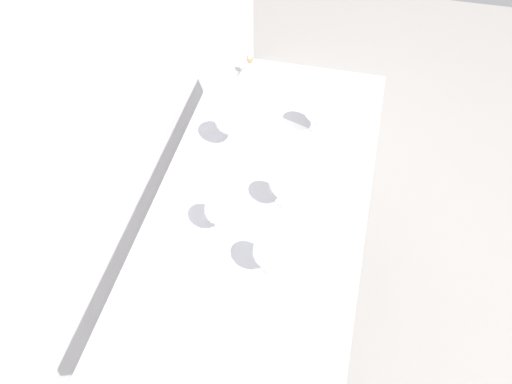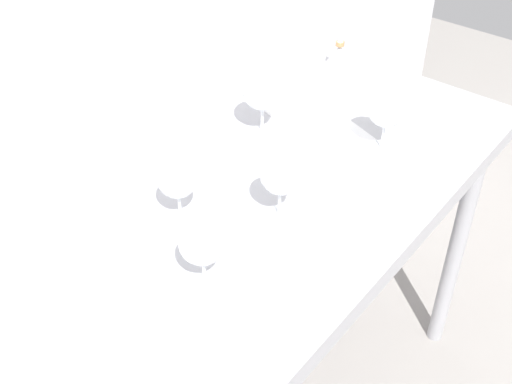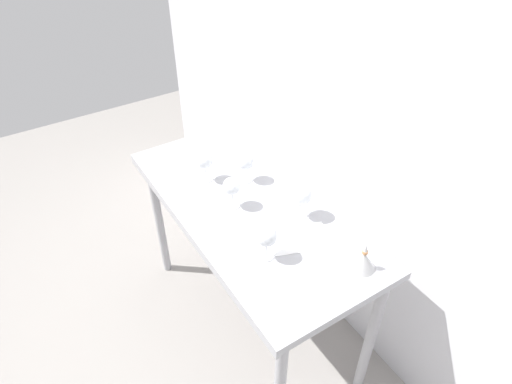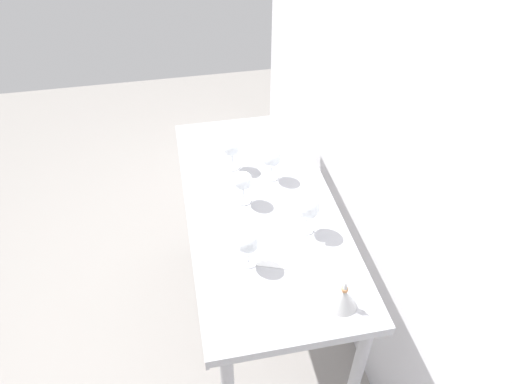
% 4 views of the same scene
% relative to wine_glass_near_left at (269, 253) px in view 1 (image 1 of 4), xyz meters
% --- Properties ---
extents(ground_plane, '(6.00, 6.00, 0.00)m').
position_rel_wine_glass_near_left_xyz_m(ground_plane, '(0.29, 0.08, -1.01)').
color(ground_plane, gray).
extents(back_wall, '(3.80, 0.04, 2.60)m').
position_rel_wine_glass_near_left_xyz_m(back_wall, '(0.29, 0.57, 0.29)').
color(back_wall, silver).
rests_on(back_wall, ground_plane).
extents(steel_counter, '(1.40, 0.65, 0.90)m').
position_rel_wine_glass_near_left_xyz_m(steel_counter, '(0.29, 0.08, -0.22)').
color(steel_counter, '#A4A4A9').
rests_on(steel_counter, ground_plane).
extents(wine_glass_near_left, '(0.09, 0.09, 0.16)m').
position_rel_wine_glass_near_left_xyz_m(wine_glass_near_left, '(0.00, 0.00, 0.00)').
color(wine_glass_near_left, white).
rests_on(wine_glass_near_left, steel_counter).
extents(wine_glass_near_right, '(0.09, 0.09, 0.16)m').
position_rel_wine_glass_near_left_xyz_m(wine_glass_near_right, '(0.60, -0.03, -0.00)').
color(wine_glass_near_right, white).
rests_on(wine_glass_near_right, steel_counter).
extents(wine_glass_near_center, '(0.08, 0.08, 0.16)m').
position_rel_wine_glass_near_left_xyz_m(wine_glass_near_center, '(0.25, 0.01, -0.00)').
color(wine_glass_near_center, white).
rests_on(wine_glass_near_center, steel_counter).
extents(wine_glass_far_right, '(0.10, 0.10, 0.17)m').
position_rel_wine_glass_near_left_xyz_m(wine_glass_far_right, '(0.47, 0.23, 0.01)').
color(wine_glass_far_right, white).
rests_on(wine_glass_far_right, steel_counter).
extents(wine_glass_far_left, '(0.08, 0.08, 0.15)m').
position_rel_wine_glass_near_left_xyz_m(wine_glass_far_left, '(0.11, 0.17, -0.00)').
color(wine_glass_far_left, white).
rests_on(wine_glass_far_left, steel_counter).
extents(tasting_sheet_upper, '(0.25, 0.31, 0.00)m').
position_rel_wine_glass_near_left_xyz_m(tasting_sheet_upper, '(0.59, 0.13, -0.11)').
color(tasting_sheet_upper, white).
rests_on(tasting_sheet_upper, steel_counter).
extents(tasting_sheet_lower, '(0.17, 0.22, 0.00)m').
position_rel_wine_glass_near_left_xyz_m(tasting_sheet_lower, '(-0.08, 0.14, -0.11)').
color(tasting_sheet_lower, white).
rests_on(tasting_sheet_lower, steel_counter).
extents(decanter_funnel, '(0.11, 0.11, 0.13)m').
position_rel_wine_glass_near_left_xyz_m(decanter_funnel, '(0.86, 0.26, -0.07)').
color(decanter_funnel, '#B9B9B9').
rests_on(decanter_funnel, steel_counter).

